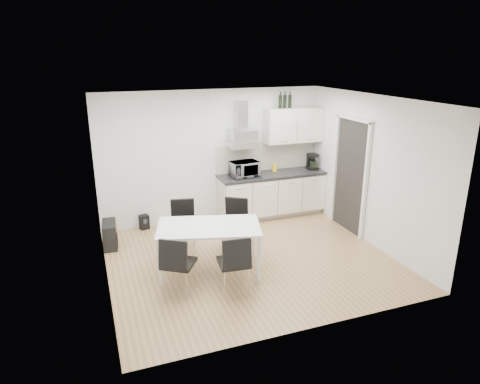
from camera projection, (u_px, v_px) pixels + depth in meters
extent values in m
plane|color=tan|center=(250.00, 259.00, 7.07)|extent=(4.50, 4.50, 0.00)
cube|color=white|center=(213.00, 156.00, 8.45)|extent=(4.50, 0.10, 2.60)
cube|color=white|center=(315.00, 232.00, 4.89)|extent=(4.50, 0.10, 2.60)
cube|color=white|center=(100.00, 201.00, 5.93)|extent=(0.10, 4.00, 2.60)
cube|color=white|center=(371.00, 171.00, 7.41)|extent=(0.10, 4.00, 2.60)
plane|color=white|center=(251.00, 99.00, 6.26)|extent=(4.50, 4.50, 0.00)
cube|color=white|center=(349.00, 177.00, 7.96)|extent=(0.08, 1.04, 2.10)
cube|color=beige|center=(270.00, 213.00, 8.99)|extent=(2.16, 0.52, 0.10)
cube|color=beige|center=(271.00, 194.00, 8.82)|extent=(2.20, 0.60, 0.76)
cube|color=#27282A|center=(272.00, 174.00, 8.68)|extent=(2.22, 0.64, 0.04)
cube|color=beige|center=(267.00, 156.00, 8.85)|extent=(2.20, 0.02, 0.58)
cube|color=beige|center=(293.00, 125.00, 8.67)|extent=(1.20, 0.35, 0.70)
cube|color=silver|center=(243.00, 139.00, 8.33)|extent=(0.60, 0.46, 0.30)
cube|color=silver|center=(241.00, 115.00, 8.29)|extent=(0.22, 0.20, 0.55)
imported|color=silver|center=(244.00, 167.00, 8.41)|extent=(0.57, 0.35, 0.37)
cube|color=yellow|center=(274.00, 167.00, 8.78)|extent=(0.08, 0.04, 0.18)
cylinder|color=brown|center=(314.00, 167.00, 8.93)|extent=(0.04, 0.04, 0.11)
cylinder|color=#4C6626|center=(316.00, 167.00, 8.95)|extent=(0.04, 0.04, 0.11)
cylinder|color=black|center=(280.00, 100.00, 8.41)|extent=(0.07, 0.07, 0.32)
cylinder|color=black|center=(285.00, 100.00, 8.44)|extent=(0.07, 0.07, 0.32)
cylinder|color=black|center=(290.00, 100.00, 8.48)|extent=(0.07, 0.07, 0.32)
cube|color=white|center=(209.00, 227.00, 6.49)|extent=(1.73, 1.27, 0.03)
cube|color=white|center=(160.00, 263.00, 6.18)|extent=(0.06, 0.06, 0.72)
cube|color=white|center=(259.00, 259.00, 6.29)|extent=(0.06, 0.06, 0.72)
cube|color=white|center=(164.00, 240.00, 6.92)|extent=(0.06, 0.06, 0.72)
cube|color=white|center=(253.00, 237.00, 7.03)|extent=(0.06, 0.06, 0.72)
cube|color=black|center=(110.00, 235.00, 7.47)|extent=(0.26, 0.55, 0.45)
cube|color=gold|center=(116.00, 225.00, 7.46)|extent=(0.05, 0.48, 0.07)
cube|color=black|center=(144.00, 222.00, 8.25)|extent=(0.19, 0.18, 0.28)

